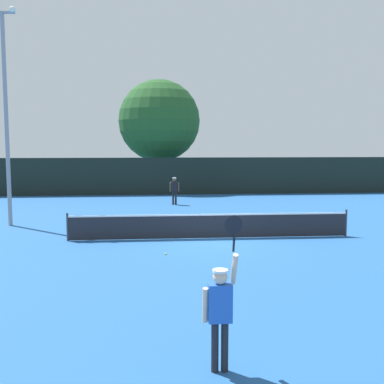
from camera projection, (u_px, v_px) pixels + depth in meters
name	position (u px, v px, depth m)	size (l,w,h in m)	color
ground_plane	(210.00, 238.00, 18.04)	(120.00, 120.00, 0.00)	#235693
tennis_net	(210.00, 225.00, 17.99)	(10.96, 0.08, 1.07)	#232328
perimeter_fence	(183.00, 176.00, 33.34)	(35.51, 0.12, 2.66)	black
player_serving	(221.00, 304.00, 7.43)	(0.67, 0.40, 2.55)	blue
player_receiving	(174.00, 188.00, 27.84)	(0.57, 0.24, 1.63)	black
tennis_ball	(166.00, 254.00, 15.40)	(0.07, 0.07, 0.07)	#CCE033
light_pole	(6.00, 105.00, 20.33)	(1.18, 0.28, 9.55)	gray
large_tree	(159.00, 121.00, 36.43)	(6.40, 6.40, 8.64)	brown
parked_car_near	(78.00, 178.00, 39.28)	(2.23, 4.34, 1.69)	#B7B7BC
parked_car_mid	(289.00, 175.00, 42.65)	(2.32, 4.37, 1.69)	white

